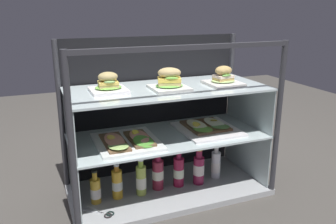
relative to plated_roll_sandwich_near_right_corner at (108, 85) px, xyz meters
name	(u,v)px	position (x,y,z in m)	size (l,w,h in m)	color
ground_plane	(168,193)	(0.33, -0.03, -0.70)	(6.00, 6.00, 0.02)	#44403B
case_base_deck	(168,189)	(0.33, -0.03, -0.68)	(1.18, 0.55, 0.04)	#9FA2A4
case_frame	(158,107)	(0.33, 0.13, -0.19)	(1.18, 0.55, 0.92)	#333338
riser_lower_tier	(168,162)	(0.33, -0.03, -0.50)	(1.12, 0.49, 0.32)	silver
shelf_lower_glass	(168,136)	(0.33, -0.03, -0.33)	(1.13, 0.50, 0.01)	silver
riser_upper_tier	(168,113)	(0.33, -0.03, -0.19)	(1.12, 0.49, 0.27)	silver
shelf_upper_glass	(168,89)	(0.33, -0.03, -0.04)	(1.13, 0.50, 0.01)	silver
plated_roll_sandwich_near_right_corner	(108,85)	(0.00, 0.00, 0.00)	(0.19, 0.19, 0.11)	white
plated_roll_sandwich_mid_right	(169,81)	(0.33, -0.06, 0.01)	(0.20, 0.20, 0.12)	white
plated_roll_sandwich_far_right	(223,78)	(0.66, -0.07, 0.00)	(0.20, 0.20, 0.11)	white
open_sandwich_tray_mid_left	(127,141)	(0.07, -0.08, -0.30)	(0.34, 0.38, 0.06)	white
open_sandwich_tray_near_right_corner	(207,127)	(0.59, -0.03, -0.30)	(0.34, 0.38, 0.06)	white
juice_bottle_back_center	(96,191)	(-0.11, -0.05, -0.58)	(0.06, 0.06, 0.20)	gold
juice_bottle_front_fourth	(117,184)	(0.01, -0.04, -0.57)	(0.06, 0.06, 0.21)	gold
juice_bottle_front_second	(141,180)	(0.15, -0.06, -0.57)	(0.06, 0.06, 0.23)	#B7CE54
juice_bottle_back_left	(158,173)	(0.27, -0.02, -0.56)	(0.07, 0.07, 0.23)	maroon
juice_bottle_back_right	(179,171)	(0.40, -0.04, -0.56)	(0.07, 0.07, 0.24)	#9B1B3E
juice_bottle_tucked_behind	(199,169)	(0.52, -0.06, -0.56)	(0.07, 0.07, 0.23)	maroon
juice_bottle_near_post	(216,165)	(0.66, -0.03, -0.57)	(0.06, 0.06, 0.23)	white
kitchen_scissors	(105,214)	(-0.09, -0.19, -0.65)	(0.16, 0.17, 0.01)	silver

